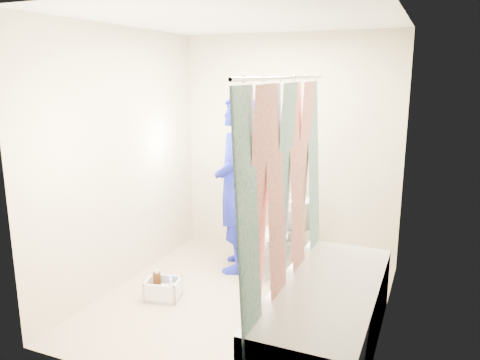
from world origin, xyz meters
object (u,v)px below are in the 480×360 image
at_px(bathtub, 326,315).
at_px(toilet, 272,237).
at_px(plumber, 236,185).
at_px(cleaning_caddy, 164,290).

bearing_deg(bathtub, toilet, 126.02).
xyz_separation_m(bathtub, toilet, (-0.81, 1.12, 0.11)).
bearing_deg(toilet, bathtub, -30.06).
xyz_separation_m(plumber, cleaning_caddy, (-0.31, -0.89, -0.80)).
bearing_deg(toilet, plumber, -152.11).
height_order(bathtub, cleaning_caddy, bathtub).
relative_size(bathtub, cleaning_caddy, 5.11).
bearing_deg(bathtub, plumber, 137.62).
xyz_separation_m(toilet, cleaning_caddy, (-0.70, -0.92, -0.30)).
relative_size(toilet, cleaning_caddy, 2.21).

